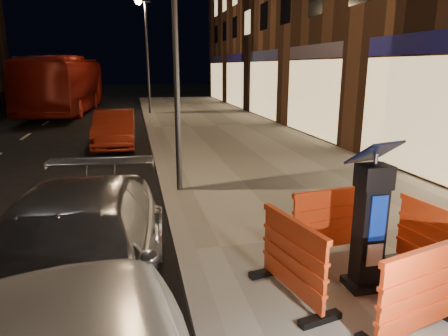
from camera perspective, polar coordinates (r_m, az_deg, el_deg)
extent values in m
plane|color=black|center=(6.08, -5.43, -12.83)|extent=(120.00, 120.00, 0.00)
cube|color=gray|center=(7.03, 19.93, -9.13)|extent=(6.00, 60.00, 0.15)
cube|color=slate|center=(6.05, -5.45, -12.20)|extent=(0.30, 60.00, 0.15)
cube|color=black|center=(5.02, 20.13, -7.13)|extent=(0.63, 0.63, 1.72)
cube|color=#DE4117|center=(4.49, 26.39, -15.76)|extent=(1.32, 0.81, 0.96)
cube|color=#DE4117|center=(5.92, 14.88, -7.39)|extent=(1.28, 0.65, 0.96)
cube|color=#DE4117|center=(4.75, 9.77, -12.67)|extent=(0.75, 1.31, 0.96)
cube|color=#DE4117|center=(5.71, 27.97, -9.47)|extent=(0.67, 1.29, 0.96)
imported|color=#B1B1B6|center=(5.11, -20.38, -19.52)|extent=(2.40, 4.98, 1.40)
imported|color=maroon|center=(14.76, -15.16, 3.02)|extent=(1.39, 3.88, 1.27)
imported|color=maroon|center=(26.59, -21.40, 7.39)|extent=(3.53, 12.15, 3.34)
cylinder|color=#3F3F44|center=(8.43, -6.93, 16.82)|extent=(0.12, 0.12, 6.00)
cylinder|color=#3F3F44|center=(23.40, -10.86, 15.03)|extent=(0.12, 0.12, 6.00)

